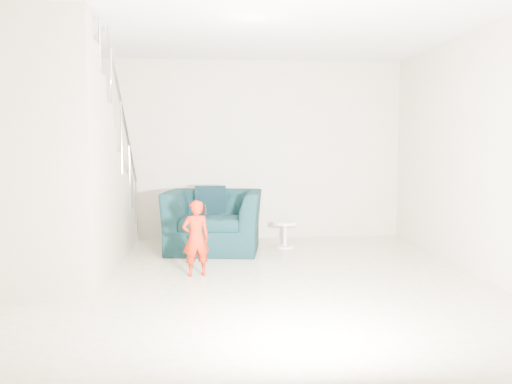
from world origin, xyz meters
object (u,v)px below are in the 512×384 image
side_table (285,230)px  armchair (214,221)px  staircase (65,190)px  toddler (196,238)px

side_table → armchair: bearing=-173.0°
staircase → toddler: bearing=-5.8°
side_table → staircase: staircase is taller
armchair → toddler: toddler is taller
staircase → side_table: bearing=27.6°
toddler → staircase: (-1.42, 0.15, 0.53)m
armchair → side_table: size_ratio=3.43×
toddler → side_table: toddler is taller
armchair → side_table: 1.01m
armchair → toddler: bearing=-90.4°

